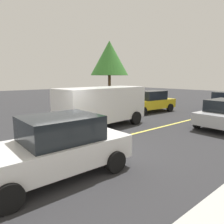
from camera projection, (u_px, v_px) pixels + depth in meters
name	position (u px, v px, depth m)	size (l,w,h in m)	color
ground_plane	(78.00, 148.00, 8.23)	(80.00, 80.00, 0.00)	#2D2D30
lane_marking_centre	(131.00, 134.00, 10.15)	(28.00, 0.16, 0.01)	#E0D14C
white_van	(102.00, 104.00, 11.62)	(5.35, 2.61, 2.20)	white
car_yellow_behind_van	(150.00, 102.00, 16.66)	(4.59, 2.18, 1.69)	gold
car_white_crossing	(56.00, 147.00, 5.84)	(4.27, 2.10, 1.69)	white
tree_left_verge	(109.00, 58.00, 16.96)	(3.08, 3.08, 5.66)	#513823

